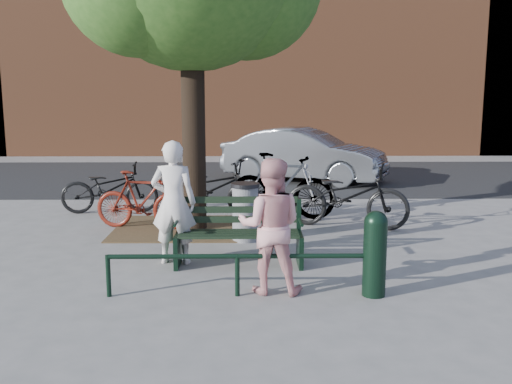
{
  "coord_description": "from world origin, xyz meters",
  "views": [
    {
      "loc": [
        0.13,
        -7.58,
        2.34
      ],
      "look_at": [
        0.25,
        1.0,
        0.86
      ],
      "focal_mm": 40.0,
      "sensor_mm": 36.0,
      "label": 1
    }
  ],
  "objects_px": {
    "litter_bin": "(245,212)",
    "bicycle_c": "(211,188)",
    "person_left": "(174,202)",
    "person_right": "(270,226)",
    "park_bench": "(239,230)",
    "bollard": "(375,251)",
    "parked_car": "(304,155)"
  },
  "relations": [
    {
      "from": "person_left",
      "to": "person_right",
      "type": "height_order",
      "value": "person_left"
    },
    {
      "from": "person_right",
      "to": "parked_car",
      "type": "distance_m",
      "value": 8.8
    },
    {
      "from": "park_bench",
      "to": "person_right",
      "type": "relative_size",
      "value": 1.08
    },
    {
      "from": "person_right",
      "to": "parked_car",
      "type": "bearing_deg",
      "value": -91.42
    },
    {
      "from": "person_right",
      "to": "park_bench",
      "type": "bearing_deg",
      "value": -64.25
    },
    {
      "from": "person_left",
      "to": "person_right",
      "type": "relative_size",
      "value": 1.07
    },
    {
      "from": "park_bench",
      "to": "bollard",
      "type": "distance_m",
      "value": 2.05
    },
    {
      "from": "litter_bin",
      "to": "bicycle_c",
      "type": "height_order",
      "value": "bicycle_c"
    },
    {
      "from": "park_bench",
      "to": "bollard",
      "type": "relative_size",
      "value": 1.72
    },
    {
      "from": "bollard",
      "to": "park_bench",
      "type": "bearing_deg",
      "value": 141.31
    },
    {
      "from": "park_bench",
      "to": "person_left",
      "type": "height_order",
      "value": "person_left"
    },
    {
      "from": "parked_car",
      "to": "person_right",
      "type": "bearing_deg",
      "value": -163.26
    },
    {
      "from": "person_right",
      "to": "person_left",
      "type": "bearing_deg",
      "value": -36.24
    },
    {
      "from": "litter_bin",
      "to": "bollard",
      "type": "bearing_deg",
      "value": -59.42
    },
    {
      "from": "park_bench",
      "to": "parked_car",
      "type": "bearing_deg",
      "value": 77.85
    },
    {
      "from": "bicycle_c",
      "to": "parked_car",
      "type": "xyz_separation_m",
      "value": [
        2.22,
        4.39,
        0.17
      ]
    },
    {
      "from": "person_left",
      "to": "bollard",
      "type": "relative_size",
      "value": 1.7
    },
    {
      "from": "person_left",
      "to": "litter_bin",
      "type": "xyz_separation_m",
      "value": [
        0.98,
        1.22,
        -0.39
      ]
    },
    {
      "from": "person_right",
      "to": "bicycle_c",
      "type": "distance_m",
      "value": 4.43
    },
    {
      "from": "person_right",
      "to": "litter_bin",
      "type": "xyz_separation_m",
      "value": [
        -0.31,
        2.42,
        -0.33
      ]
    },
    {
      "from": "park_bench",
      "to": "litter_bin",
      "type": "bearing_deg",
      "value": 86.37
    },
    {
      "from": "person_left",
      "to": "parked_car",
      "type": "relative_size",
      "value": 0.4
    },
    {
      "from": "person_right",
      "to": "litter_bin",
      "type": "distance_m",
      "value": 2.46
    },
    {
      "from": "person_left",
      "to": "parked_car",
      "type": "bearing_deg",
      "value": -102.8
    },
    {
      "from": "bicycle_c",
      "to": "bollard",
      "type": "bearing_deg",
      "value": -136.52
    },
    {
      "from": "bicycle_c",
      "to": "litter_bin",
      "type": "bearing_deg",
      "value": -143.24
    },
    {
      "from": "litter_bin",
      "to": "parked_car",
      "type": "distance_m",
      "value": 6.48
    },
    {
      "from": "person_right",
      "to": "bollard",
      "type": "distance_m",
      "value": 1.25
    },
    {
      "from": "litter_bin",
      "to": "bicycle_c",
      "type": "distance_m",
      "value": 2.01
    },
    {
      "from": "parked_car",
      "to": "park_bench",
      "type": "bearing_deg",
      "value": -167.29
    },
    {
      "from": "litter_bin",
      "to": "parked_car",
      "type": "bearing_deg",
      "value": 76.16
    },
    {
      "from": "litter_bin",
      "to": "person_left",
      "type": "bearing_deg",
      "value": -128.91
    }
  ]
}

